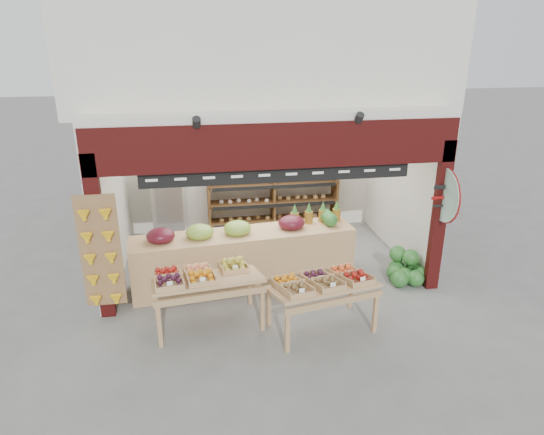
{
  "coord_description": "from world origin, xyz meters",
  "views": [
    {
      "loc": [
        -1.28,
        -8.1,
        4.21
      ],
      "look_at": [
        0.04,
        -0.2,
        1.18
      ],
      "focal_mm": 32.0,
      "sensor_mm": 36.0,
      "label": 1
    }
  ],
  "objects_px": {
    "cardboard_stack": "(200,257)",
    "display_table_right": "(322,283)",
    "back_shelving": "(273,187)",
    "watermelon_pile": "(407,269)",
    "display_table_left": "(199,278)",
    "refrigerator": "(170,204)",
    "mid_counter": "(243,256)"
  },
  "relations": [
    {
      "from": "refrigerator",
      "to": "watermelon_pile",
      "type": "distance_m",
      "value": 5.04
    },
    {
      "from": "back_shelving",
      "to": "watermelon_pile",
      "type": "bearing_deg",
      "value": -52.25
    },
    {
      "from": "back_shelving",
      "to": "display_table_left",
      "type": "relative_size",
      "value": 1.67
    },
    {
      "from": "back_shelving",
      "to": "watermelon_pile",
      "type": "distance_m",
      "value": 3.43
    },
    {
      "from": "mid_counter",
      "to": "display_table_left",
      "type": "distance_m",
      "value": 1.47
    },
    {
      "from": "display_table_left",
      "to": "watermelon_pile",
      "type": "distance_m",
      "value": 3.88
    },
    {
      "from": "mid_counter",
      "to": "watermelon_pile",
      "type": "distance_m",
      "value": 2.99
    },
    {
      "from": "cardboard_stack",
      "to": "display_table_left",
      "type": "relative_size",
      "value": 0.64
    },
    {
      "from": "refrigerator",
      "to": "mid_counter",
      "type": "distance_m",
      "value": 2.61
    },
    {
      "from": "refrigerator",
      "to": "cardboard_stack",
      "type": "distance_m",
      "value": 1.73
    },
    {
      "from": "display_table_right",
      "to": "watermelon_pile",
      "type": "height_order",
      "value": "display_table_right"
    },
    {
      "from": "refrigerator",
      "to": "cardboard_stack",
      "type": "xyz_separation_m",
      "value": [
        0.56,
        -1.53,
        -0.58
      ]
    },
    {
      "from": "refrigerator",
      "to": "display_table_right",
      "type": "bearing_deg",
      "value": -52.55
    },
    {
      "from": "back_shelving",
      "to": "refrigerator",
      "type": "xyz_separation_m",
      "value": [
        -2.24,
        -0.03,
        -0.25
      ]
    },
    {
      "from": "mid_counter",
      "to": "display_table_left",
      "type": "bearing_deg",
      "value": -123.52
    },
    {
      "from": "back_shelving",
      "to": "display_table_left",
      "type": "height_order",
      "value": "back_shelving"
    },
    {
      "from": "display_table_left",
      "to": "display_table_right",
      "type": "xyz_separation_m",
      "value": [
        1.79,
        -0.42,
        -0.03
      ]
    },
    {
      "from": "display_table_left",
      "to": "watermelon_pile",
      "type": "height_order",
      "value": "display_table_left"
    },
    {
      "from": "refrigerator",
      "to": "watermelon_pile",
      "type": "height_order",
      "value": "refrigerator"
    },
    {
      "from": "back_shelving",
      "to": "mid_counter",
      "type": "xyz_separation_m",
      "value": [
        -0.91,
        -2.25,
        -0.55
      ]
    },
    {
      "from": "back_shelving",
      "to": "watermelon_pile",
      "type": "height_order",
      "value": "back_shelving"
    },
    {
      "from": "watermelon_pile",
      "to": "refrigerator",
      "type": "bearing_deg",
      "value": 148.69
    },
    {
      "from": "refrigerator",
      "to": "cardboard_stack",
      "type": "bearing_deg",
      "value": -63.57
    },
    {
      "from": "display_table_left",
      "to": "display_table_right",
      "type": "height_order",
      "value": "display_table_left"
    },
    {
      "from": "mid_counter",
      "to": "watermelon_pile",
      "type": "xyz_separation_m",
      "value": [
        2.95,
        -0.37,
        -0.32
      ]
    },
    {
      "from": "mid_counter",
      "to": "display_table_left",
      "type": "xyz_separation_m",
      "value": [
        -0.8,
        -1.21,
        0.27
      ]
    },
    {
      "from": "mid_counter",
      "to": "display_table_right",
      "type": "bearing_deg",
      "value": -58.54
    },
    {
      "from": "cardboard_stack",
      "to": "display_table_left",
      "type": "xyz_separation_m",
      "value": [
        -0.03,
        -1.9,
        0.55
      ]
    },
    {
      "from": "display_table_left",
      "to": "refrigerator",
      "type": "bearing_deg",
      "value": 98.73
    },
    {
      "from": "cardboard_stack",
      "to": "display_table_right",
      "type": "relative_size",
      "value": 0.66
    },
    {
      "from": "mid_counter",
      "to": "display_table_right",
      "type": "xyz_separation_m",
      "value": [
        1.0,
        -1.63,
        0.24
      ]
    },
    {
      "from": "display_table_right",
      "to": "watermelon_pile",
      "type": "bearing_deg",
      "value": 32.72
    }
  ]
}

